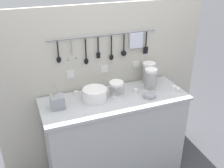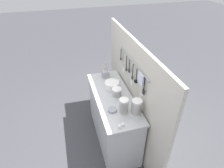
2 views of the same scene
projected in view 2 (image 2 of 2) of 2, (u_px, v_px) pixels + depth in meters
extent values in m
plane|color=#424247|center=(113.00, 136.00, 3.30)|extent=(20.00, 20.00, 0.00)
cube|color=#B7BABC|center=(113.00, 96.00, 2.80)|extent=(1.40, 0.54, 0.03)
cube|color=#B7BABC|center=(113.00, 118.00, 3.05)|extent=(1.34, 0.52, 0.88)
cube|color=beige|center=(132.00, 94.00, 2.88)|extent=(2.20, 0.04, 1.74)
cylinder|color=#93969E|center=(132.00, 61.00, 2.54)|extent=(1.07, 0.01, 0.01)
sphere|color=#93969E|center=(120.00, 46.00, 2.97)|extent=(0.02, 0.02, 0.02)
sphere|color=#93969E|center=(149.00, 82.00, 2.12)|extent=(0.02, 0.02, 0.02)
cylinder|color=black|center=(121.00, 53.00, 2.95)|extent=(0.01, 0.01, 0.15)
ellipsoid|color=black|center=(121.00, 59.00, 3.00)|extent=(0.04, 0.02, 0.06)
cylinder|color=#93969E|center=(122.00, 48.00, 2.90)|extent=(0.01, 0.01, 0.02)
cylinder|color=#93969E|center=(124.00, 56.00, 2.85)|extent=(0.01, 0.01, 0.14)
torus|color=#93969E|center=(123.00, 63.00, 2.91)|extent=(0.10, 0.10, 0.01)
cylinder|color=#93969E|center=(125.00, 52.00, 2.81)|extent=(0.01, 0.01, 0.02)
cylinder|color=black|center=(126.00, 62.00, 2.76)|extent=(0.01, 0.01, 0.20)
ellipsoid|color=black|center=(126.00, 69.00, 2.83)|extent=(0.04, 0.02, 0.06)
cylinder|color=#93969E|center=(128.00, 55.00, 2.70)|extent=(0.01, 0.01, 0.02)
cylinder|color=black|center=(129.00, 64.00, 2.65)|extent=(0.01, 0.01, 0.16)
cube|color=black|center=(129.00, 71.00, 2.70)|extent=(0.04, 0.01, 0.06)
cylinder|color=#93969E|center=(131.00, 59.00, 2.60)|extent=(0.01, 0.01, 0.02)
cylinder|color=black|center=(133.00, 70.00, 2.55)|extent=(0.01, 0.01, 0.19)
ellipsoid|color=black|center=(132.00, 78.00, 2.62)|extent=(0.04, 0.02, 0.06)
cylinder|color=#93969E|center=(134.00, 64.00, 2.49)|extent=(0.01, 0.01, 0.02)
cylinder|color=black|center=(137.00, 75.00, 2.44)|extent=(0.01, 0.01, 0.17)
sphere|color=black|center=(136.00, 81.00, 2.50)|extent=(0.06, 0.06, 0.06)
cylinder|color=#93969E|center=(138.00, 68.00, 2.39)|extent=(0.01, 0.01, 0.02)
cube|color=silver|center=(141.00, 79.00, 2.33)|extent=(0.14, 0.02, 0.15)
cylinder|color=#93969E|center=(142.00, 73.00, 2.28)|extent=(0.01, 0.01, 0.02)
cylinder|color=black|center=(144.00, 85.00, 2.24)|extent=(0.01, 0.01, 0.16)
cube|color=black|center=(143.00, 92.00, 2.30)|extent=(0.05, 0.01, 0.07)
cylinder|color=#93969E|center=(146.00, 78.00, 2.19)|extent=(0.01, 0.01, 0.02)
cube|color=white|center=(124.00, 71.00, 3.02)|extent=(0.07, 0.01, 0.07)
cube|color=white|center=(131.00, 82.00, 2.75)|extent=(0.07, 0.01, 0.07)
cube|color=white|center=(141.00, 96.00, 2.47)|extent=(0.07, 0.01, 0.07)
cylinder|color=white|center=(123.00, 111.00, 2.47)|extent=(0.12, 0.12, 0.05)
cylinder|color=white|center=(124.00, 110.00, 2.45)|extent=(0.12, 0.12, 0.05)
cylinder|color=white|center=(124.00, 108.00, 2.44)|extent=(0.12, 0.12, 0.05)
cylinder|color=white|center=(124.00, 106.00, 2.42)|extent=(0.12, 0.12, 0.05)
cylinder|color=white|center=(124.00, 105.00, 2.40)|extent=(0.12, 0.12, 0.05)
cylinder|color=white|center=(124.00, 103.00, 2.39)|extent=(0.12, 0.12, 0.05)
cylinder|color=white|center=(124.00, 101.00, 2.37)|extent=(0.12, 0.12, 0.05)
cylinder|color=white|center=(136.00, 112.00, 2.46)|extent=(0.13, 0.13, 0.05)
cylinder|color=white|center=(136.00, 111.00, 2.44)|extent=(0.13, 0.13, 0.05)
cylinder|color=white|center=(136.00, 109.00, 2.42)|extent=(0.13, 0.13, 0.05)
cylinder|color=white|center=(137.00, 107.00, 2.41)|extent=(0.13, 0.13, 0.05)
cylinder|color=white|center=(137.00, 106.00, 2.39)|extent=(0.13, 0.13, 0.05)
cylinder|color=white|center=(137.00, 104.00, 2.37)|extent=(0.13, 0.13, 0.05)
cylinder|color=white|center=(137.00, 102.00, 2.36)|extent=(0.13, 0.13, 0.05)
cylinder|color=white|center=(117.00, 95.00, 2.76)|extent=(0.14, 0.14, 0.05)
cylinder|color=white|center=(117.00, 93.00, 2.74)|extent=(0.14, 0.14, 0.05)
cylinder|color=white|center=(117.00, 92.00, 2.72)|extent=(0.14, 0.14, 0.05)
cylinder|color=white|center=(117.00, 90.00, 2.71)|extent=(0.14, 0.14, 0.05)
cylinder|color=white|center=(112.00, 88.00, 2.94)|extent=(0.23, 0.23, 0.01)
cylinder|color=white|center=(112.00, 87.00, 2.93)|extent=(0.23, 0.23, 0.01)
cylinder|color=white|center=(112.00, 87.00, 2.93)|extent=(0.23, 0.23, 0.01)
cylinder|color=white|center=(112.00, 86.00, 2.92)|extent=(0.23, 0.23, 0.01)
cylinder|color=white|center=(112.00, 86.00, 2.92)|extent=(0.23, 0.23, 0.01)
cylinder|color=white|center=(112.00, 85.00, 2.91)|extent=(0.23, 0.23, 0.01)
cylinder|color=white|center=(112.00, 84.00, 2.90)|extent=(0.23, 0.23, 0.01)
cylinder|color=white|center=(112.00, 84.00, 2.90)|extent=(0.23, 0.23, 0.01)
cylinder|color=white|center=(112.00, 83.00, 2.89)|extent=(0.23, 0.23, 0.01)
cylinder|color=white|center=(112.00, 83.00, 2.88)|extent=(0.23, 0.23, 0.01)
cylinder|color=#93969E|center=(112.00, 110.00, 2.51)|extent=(0.12, 0.12, 0.03)
cube|color=#93969E|center=(106.00, 74.00, 3.19)|extent=(0.12, 0.12, 0.12)
cylinder|color=#C6B793|center=(107.00, 69.00, 3.14)|extent=(0.02, 0.01, 0.18)
cylinder|color=#C6B793|center=(108.00, 70.00, 3.15)|extent=(0.02, 0.02, 0.16)
cylinder|color=#C6B793|center=(105.00, 67.00, 3.16)|extent=(0.03, 0.01, 0.22)
cylinder|color=#C6B793|center=(103.00, 69.00, 3.14)|extent=(0.01, 0.01, 0.19)
cylinder|color=#93969E|center=(106.00, 69.00, 3.16)|extent=(0.03, 0.01, 0.17)
cylinder|color=white|center=(119.00, 127.00, 2.25)|extent=(0.04, 0.04, 0.04)
cylinder|color=white|center=(120.00, 104.00, 2.60)|extent=(0.04, 0.04, 0.04)
cylinder|color=white|center=(123.00, 125.00, 2.28)|extent=(0.04, 0.04, 0.04)
cylinder|color=white|center=(119.00, 81.00, 3.08)|extent=(0.04, 0.04, 0.04)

